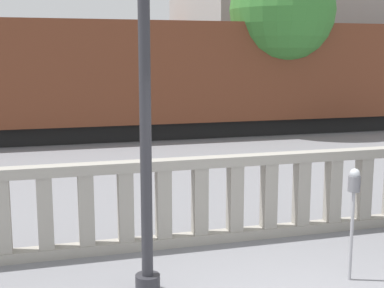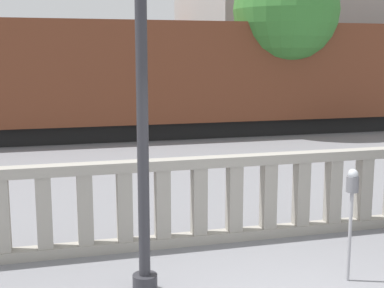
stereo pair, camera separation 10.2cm
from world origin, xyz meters
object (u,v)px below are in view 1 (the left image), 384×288
Objects in this scene: parking_meter at (354,194)px; train_far at (155,68)px; train_near at (148,77)px; tree_left at (282,11)px.

parking_meter is 0.07× the size of train_far.
train_near is 5.09× the size of tree_left.
parking_meter is 0.23× the size of tree_left.
train_near is 4.91m from tree_left.
parking_meter is at bearing -96.39° from train_far.
parking_meter is at bearing -89.78° from train_near.
tree_left is at bearing -10.77° from train_near.
train_far is (2.69, 11.59, 0.01)m from train_near.
train_near reaches higher than train_far.
train_near is at bearing -103.05° from train_far.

